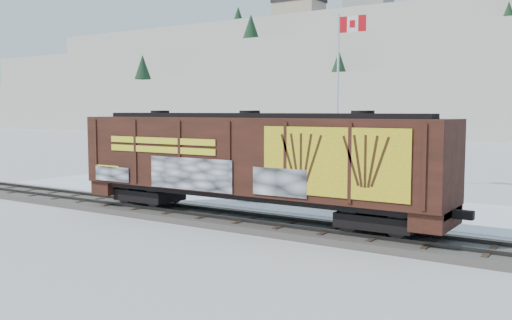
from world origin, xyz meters
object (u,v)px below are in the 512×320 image
Objects in this scene: hopper_railcar at (250,159)px; car_silver at (256,180)px; flagpole at (339,125)px; car_white at (280,188)px; car_dark at (383,196)px.

hopper_railcar reaches higher than car_silver.
flagpole is at bearing 98.19° from hopper_railcar.
car_white is (2.75, -1.81, -0.09)m from car_silver.
hopper_railcar is 1.57× the size of flagpole.
hopper_railcar is at bearing -135.57° from car_silver.
flagpole reaches higher than car_dark.
hopper_railcar is 9.55m from car_silver.
car_silver is at bearing 43.87° from car_white.
car_white is at bearing -92.20° from flagpole.
flagpole is at bearing -17.89° from car_silver.
car_white is 0.82× the size of car_dark.
hopper_railcar reaches higher than car_dark.
car_silver is at bearing 121.67° from hopper_railcar.
flagpole is 2.49× the size of car_white.
car_dark reaches higher than car_white.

